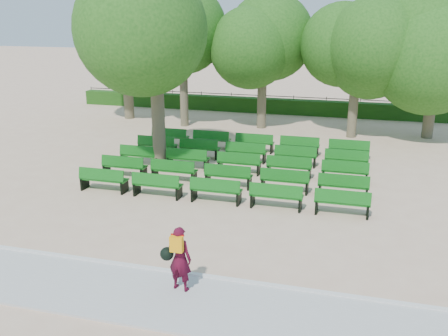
% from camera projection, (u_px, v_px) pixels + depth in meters
% --- Properties ---
extents(ground, '(120.00, 120.00, 0.00)m').
position_uv_depth(ground, '(212.00, 187.00, 18.18)').
color(ground, '#CEA888').
extents(paving, '(30.00, 2.20, 0.06)m').
position_uv_depth(paving, '(120.00, 292.00, 11.37)').
color(paving, '#B6B5B1').
rests_on(paving, ground).
extents(curb, '(30.00, 0.12, 0.10)m').
position_uv_depth(curb, '(141.00, 268.00, 12.42)').
color(curb, silver).
rests_on(curb, ground).
extents(hedge, '(26.00, 0.70, 0.90)m').
position_uv_depth(hedge, '(276.00, 106.00, 30.90)').
color(hedge, '#1D4A13').
rests_on(hedge, ground).
extents(fence, '(26.00, 0.10, 1.02)m').
position_uv_depth(fence, '(277.00, 112.00, 31.41)').
color(fence, black).
rests_on(fence, ground).
extents(tree_line, '(21.80, 6.80, 7.04)m').
position_uv_depth(tree_line, '(264.00, 127.00, 27.37)').
color(tree_line, '#285F19').
rests_on(tree_line, ground).
extents(bench_array, '(1.75, 0.66, 1.08)m').
position_uv_depth(bench_array, '(238.00, 171.00, 19.74)').
color(bench_array, '#116215').
rests_on(bench_array, ground).
extents(tree_among, '(4.87, 4.87, 7.02)m').
position_uv_depth(tree_among, '(155.00, 47.00, 19.09)').
color(tree_among, brown).
rests_on(tree_among, ground).
extents(person, '(0.75, 0.48, 1.55)m').
position_uv_depth(person, '(179.00, 258.00, 11.22)').
color(person, '#460A1C').
rests_on(person, ground).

